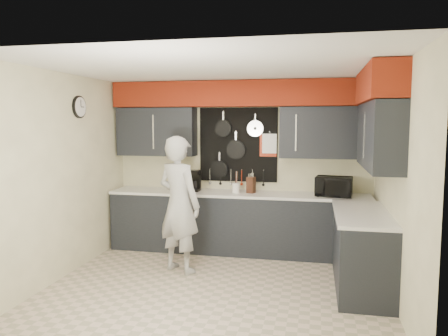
% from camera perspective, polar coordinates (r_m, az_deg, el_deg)
% --- Properties ---
extents(ground, '(4.00, 4.00, 0.00)m').
position_cam_1_polar(ground, '(5.47, -0.92, -15.21)').
color(ground, '#C8B09B').
rests_on(ground, ground).
extents(back_wall_assembly, '(4.00, 0.36, 2.60)m').
position_cam_1_polar(back_wall_assembly, '(6.66, 2.19, 6.29)').
color(back_wall_assembly, '#F0E9B9').
rests_on(back_wall_assembly, ground).
extents(right_wall_assembly, '(0.36, 3.50, 2.60)m').
position_cam_1_polar(right_wall_assembly, '(5.28, 19.82, 5.26)').
color(right_wall_assembly, '#F0E9B9').
rests_on(right_wall_assembly, ground).
extents(left_wall_assembly, '(0.05, 3.50, 2.60)m').
position_cam_1_polar(left_wall_assembly, '(5.91, -20.11, -0.61)').
color(left_wall_assembly, '#F0E9B9').
rests_on(left_wall_assembly, ground).
extents(base_cabinets, '(3.95, 2.20, 0.92)m').
position_cam_1_polar(base_cabinets, '(6.32, 5.75, -7.94)').
color(base_cabinets, black).
rests_on(base_cabinets, ground).
extents(microwave, '(0.55, 0.41, 0.28)m').
position_cam_1_polar(microwave, '(6.45, 14.14, -2.35)').
color(microwave, black).
rests_on(microwave, base_cabinets).
extents(knife_block, '(0.14, 0.14, 0.24)m').
position_cam_1_polar(knife_block, '(6.55, 3.54, -2.23)').
color(knife_block, '#341E10').
rests_on(knife_block, base_cabinets).
extents(utensil_crock, '(0.12, 0.12, 0.15)m').
position_cam_1_polar(utensil_crock, '(6.56, 1.58, -2.61)').
color(utensil_crock, white).
rests_on(utensil_crock, base_cabinets).
extents(coffee_maker, '(0.18, 0.22, 0.32)m').
position_cam_1_polar(coffee_maker, '(6.75, -3.90, -1.58)').
color(coffee_maker, black).
rests_on(coffee_maker, base_cabinets).
extents(person, '(0.78, 0.67, 1.80)m').
position_cam_1_polar(person, '(5.78, -5.89, -4.75)').
color(person, '#B9B9B6').
rests_on(person, ground).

